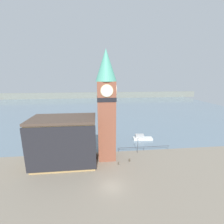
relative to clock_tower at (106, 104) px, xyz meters
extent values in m
plane|color=gray|center=(0.11, -9.85, -12.97)|extent=(160.00, 160.00, 0.00)
cube|color=slate|center=(0.11, 62.58, -12.97)|extent=(160.00, 120.00, 0.00)
cube|color=gray|center=(0.11, 102.58, -10.47)|extent=(180.00, 3.00, 5.00)
cube|color=#333338|center=(9.78, 2.33, -11.92)|extent=(13.69, 0.08, 0.08)
cylinder|color=#333338|center=(3.24, 2.33, -12.44)|extent=(0.07, 0.07, 1.05)
cylinder|color=#333338|center=(9.78, 2.33, -12.44)|extent=(0.07, 0.07, 1.05)
cylinder|color=#333338|center=(16.32, 2.33, -12.44)|extent=(0.07, 0.07, 1.05)
cube|color=brown|center=(-0.01, 0.01, -4.06)|extent=(3.89, 3.89, 17.81)
cube|color=black|center=(-0.01, 0.01, 1.16)|extent=(4.01, 4.01, 0.90)
cylinder|color=tan|center=(-0.01, -2.00, 3.05)|extent=(2.63, 0.12, 2.63)
cylinder|color=silver|center=(-0.01, -2.08, 3.05)|extent=(2.39, 0.12, 2.39)
cylinder|color=tan|center=(2.00, 0.01, 3.05)|extent=(0.12, 2.63, 2.63)
cylinder|color=silver|center=(2.08, 0.01, 3.05)|extent=(0.12, 2.39, 2.39)
cone|color=#51A88E|center=(-0.01, 0.01, 8.13)|extent=(4.47, 4.47, 6.56)
cube|color=tan|center=(-9.20, -1.37, -7.98)|extent=(13.00, 7.30, 9.98)
cube|color=#4C3D33|center=(-9.20, -1.37, -2.74)|extent=(13.40, 7.70, 0.50)
cube|color=#232328|center=(-9.20, -5.17, -7.78)|extent=(13.50, 0.30, 9.18)
cube|color=silver|center=(11.66, 9.23, -12.65)|extent=(5.90, 2.33, 0.64)
cube|color=#B2B2B2|center=(10.62, 9.31, -11.80)|extent=(2.63, 1.52, 1.06)
cylinder|color=brown|center=(2.36, -3.26, -12.70)|extent=(0.27, 0.27, 0.53)
sphere|color=brown|center=(2.36, -3.26, -12.44)|extent=(0.29, 0.29, 0.29)
cylinder|color=brown|center=(5.02, -2.29, -12.71)|extent=(0.35, 0.35, 0.51)
sphere|color=brown|center=(5.02, -2.29, -12.45)|extent=(0.36, 0.36, 0.36)
cylinder|color=#2D2D33|center=(7.89, 1.51, -10.95)|extent=(0.10, 0.10, 4.03)
sphere|color=silver|center=(7.89, 1.51, -8.84)|extent=(0.32, 0.32, 0.32)
camera|label=1|loc=(-2.06, -32.21, 5.84)|focal=24.00mm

